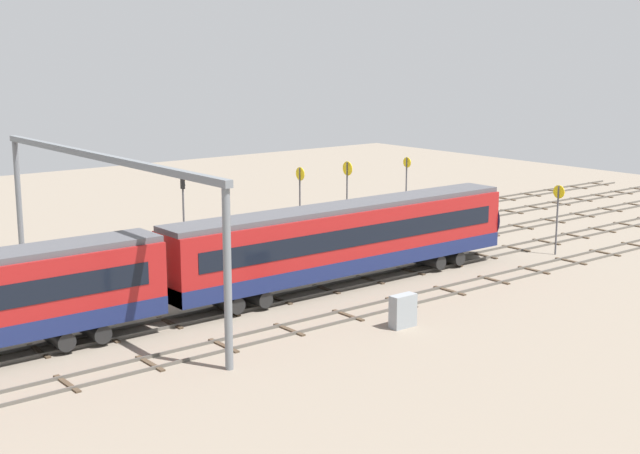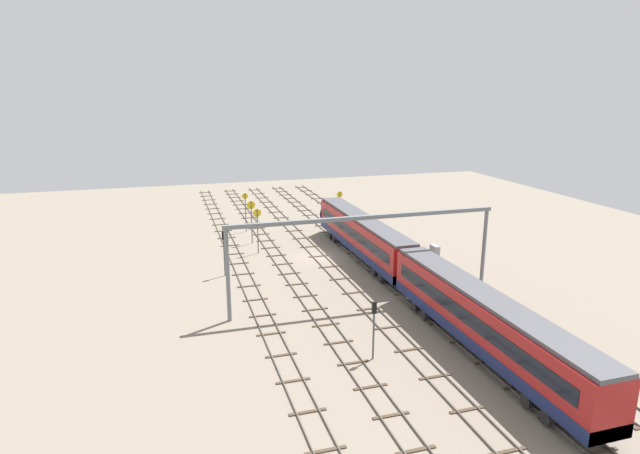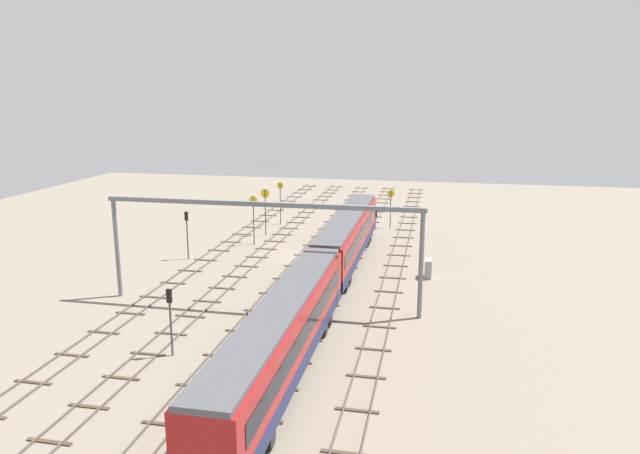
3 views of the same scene
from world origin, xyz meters
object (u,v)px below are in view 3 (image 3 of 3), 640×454
(overhead_gantry, at_px, (260,224))
(signal_light_trackside_approach, at_px, (187,228))
(speed_sign_near_foreground, at_px, (265,204))
(speed_sign_mid_trackside, at_px, (391,203))
(speed_sign_distant_end, at_px, (280,198))
(signal_light_trackside_departure, at_px, (170,312))
(relay_cabinet, at_px, (428,269))
(train, at_px, (325,273))
(speed_sign_far_trackside, at_px, (253,213))

(overhead_gantry, distance_m, signal_light_trackside_approach, 16.63)
(speed_sign_near_foreground, xyz_separation_m, speed_sign_mid_trackside, (6.77, -14.21, -0.59))
(speed_sign_distant_end, relative_size, signal_light_trackside_departure, 1.21)
(speed_sign_mid_trackside, height_order, speed_sign_distant_end, speed_sign_distant_end)
(speed_sign_near_foreground, relative_size, relay_cabinet, 3.28)
(overhead_gantry, bearing_deg, speed_sign_near_foreground, 15.95)
(signal_light_trackside_approach, distance_m, relay_cabinet, 24.35)
(signal_light_trackside_approach, bearing_deg, speed_sign_mid_trackside, -46.34)
(speed_sign_mid_trackside, bearing_deg, speed_sign_distant_end, 92.82)
(train, xyz_separation_m, relay_cabinet, (8.84, -7.95, -1.81))
(overhead_gantry, bearing_deg, speed_sign_mid_trackside, -14.41)
(train, xyz_separation_m, speed_sign_near_foreground, (21.61, 11.41, 1.08))
(overhead_gantry, relative_size, relay_cabinet, 14.89)
(train, height_order, overhead_gantry, overhead_gantry)
(signal_light_trackside_departure, bearing_deg, speed_sign_distant_end, 4.89)
(train, distance_m, signal_light_trackside_departure, 13.66)
(speed_sign_near_foreground, bearing_deg, relay_cabinet, -123.42)
(speed_sign_near_foreground, distance_m, relay_cabinet, 23.37)
(signal_light_trackside_approach, bearing_deg, relay_cabinet, -93.23)
(overhead_gantry, height_order, speed_sign_distant_end, overhead_gantry)
(speed_sign_mid_trackside, distance_m, speed_sign_far_trackside, 18.15)
(speed_sign_mid_trackside, bearing_deg, relay_cabinet, -165.25)
(train, xyz_separation_m, signal_light_trackside_approach, (10.20, 16.25, 0.55))
(speed_sign_far_trackside, distance_m, relay_cabinet, 21.24)
(overhead_gantry, relative_size, signal_light_trackside_departure, 5.60)
(speed_sign_far_trackside, xyz_separation_m, relay_cabinet, (-8.28, -19.37, -2.76))
(train, bearing_deg, overhead_gantry, 105.83)
(speed_sign_mid_trackside, bearing_deg, overhead_gantry, 165.59)
(relay_cabinet, bearing_deg, overhead_gantry, 128.59)
(speed_sign_distant_end, xyz_separation_m, signal_light_trackside_approach, (-17.49, 5.00, -0.24))
(signal_light_trackside_approach, height_order, signal_light_trackside_departure, signal_light_trackside_approach)
(train, xyz_separation_m, speed_sign_far_trackside, (17.11, 11.42, 0.96))
(relay_cabinet, bearing_deg, signal_light_trackside_approach, 86.77)
(speed_sign_mid_trackside, distance_m, speed_sign_distant_end, 14.07)
(speed_sign_near_foreground, distance_m, speed_sign_distant_end, 6.09)
(overhead_gantry, xyz_separation_m, relay_cabinet, (10.21, -12.79, -5.87))
(signal_light_trackside_approach, relative_size, signal_light_trackside_departure, 1.09)
(speed_sign_far_trackside, bearing_deg, train, -146.28)
(signal_light_trackside_approach, xyz_separation_m, relay_cabinet, (-1.37, -24.20, -2.35))
(speed_sign_near_foreground, height_order, signal_light_trackside_approach, speed_sign_near_foreground)
(train, xyz_separation_m, signal_light_trackside_departure, (-11.12, 7.93, 0.31))
(speed_sign_far_trackside, xyz_separation_m, signal_light_trackside_departure, (-28.23, -3.50, -0.65))
(speed_sign_near_foreground, height_order, relay_cabinet, speed_sign_near_foreground)
(speed_sign_distant_end, height_order, relay_cabinet, speed_sign_distant_end)
(speed_sign_far_trackside, height_order, relay_cabinet, speed_sign_far_trackside)
(speed_sign_near_foreground, bearing_deg, speed_sign_distant_end, -1.58)
(speed_sign_distant_end, bearing_deg, signal_light_trackside_departure, -175.11)
(train, bearing_deg, speed_sign_far_trackside, 33.72)
(speed_sign_near_foreground, xyz_separation_m, signal_light_trackside_departure, (-32.73, -3.49, -0.78))
(speed_sign_far_trackside, relative_size, speed_sign_distant_end, 1.01)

